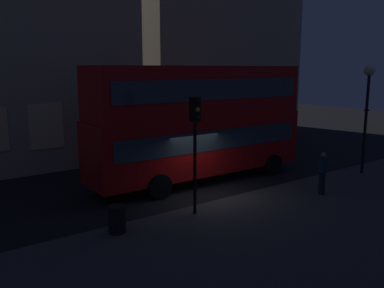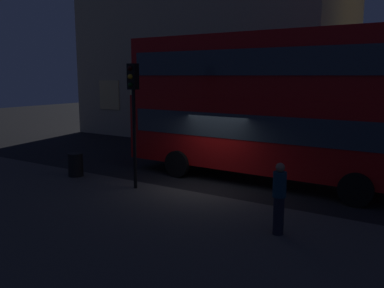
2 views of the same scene
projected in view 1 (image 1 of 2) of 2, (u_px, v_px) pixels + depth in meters
The scene contains 8 objects.
ground_plane at pixel (208, 197), 17.23m from camera, with size 80.00×80.00×0.00m, color black.
sidewalk_slab at pixel (313, 237), 12.96m from camera, with size 44.00×9.12×0.12m, color #423F3D.
building_plain_facade at pixel (208, 43), 34.18m from camera, with size 14.30×8.13×14.75m.
double_decker_bus at pixel (200, 118), 19.13m from camera, with size 11.05×2.98×5.44m.
traffic_light_near_kerb at pixel (195, 131), 14.36m from camera, with size 0.33×0.37×4.23m.
street_lamp at pixel (368, 92), 19.92m from camera, with size 0.53×0.53×5.39m.
pedestrian at pixel (322, 173), 17.05m from camera, with size 0.33×0.33×1.79m.
litter_bin at pixel (117, 219), 13.11m from camera, with size 0.57×0.57×0.89m, color black.
Camera 1 is at (-10.35, -12.91, 5.34)m, focal length 38.25 mm.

